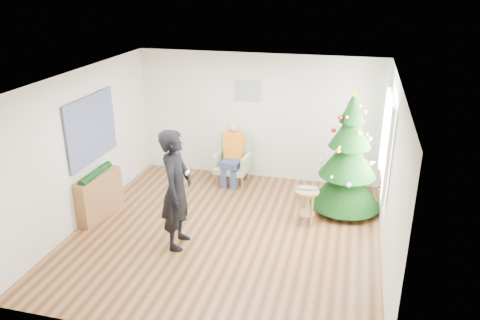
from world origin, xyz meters
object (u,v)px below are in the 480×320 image
(stool, at_px, (306,206))
(armchair, at_px, (233,166))
(console, at_px, (98,196))
(standing_man, at_px, (176,190))
(christmas_tree, at_px, (348,158))

(stool, distance_m, armchair, 2.14)
(armchair, relative_size, console, 0.97)
(armchair, xyz_separation_m, console, (-1.92, -2.02, 0.05))
(armchair, distance_m, console, 2.79)
(stool, relative_size, armchair, 0.65)
(armchair, relative_size, standing_man, 0.50)
(christmas_tree, distance_m, armchair, 2.49)
(stool, xyz_separation_m, armchair, (-1.65, 1.37, 0.03))
(console, bearing_deg, armchair, 56.28)
(christmas_tree, height_order, standing_man, christmas_tree)
(armchair, bearing_deg, christmas_tree, -12.41)
(stool, distance_m, console, 3.63)
(console, bearing_deg, christmas_tree, 27.14)
(stool, xyz_separation_m, standing_man, (-1.87, -1.18, 0.64))
(christmas_tree, relative_size, stool, 3.63)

